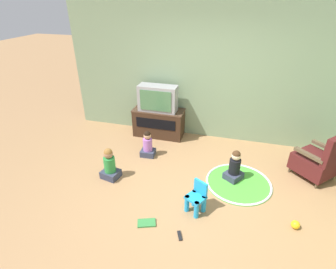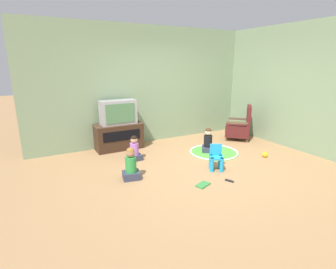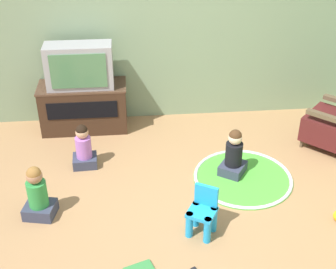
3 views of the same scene
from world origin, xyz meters
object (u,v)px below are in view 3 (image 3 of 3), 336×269
(yellow_kid_chair, at_px, (202,215))
(child_watching_center, at_px, (84,148))
(television, at_px, (79,66))
(tv_cabinet, at_px, (84,106))
(child_watching_right, at_px, (38,195))
(child_watching_left, at_px, (234,155))

(yellow_kid_chair, height_order, child_watching_center, child_watching_center)
(television, height_order, yellow_kid_chair, television)
(tv_cabinet, xyz_separation_m, yellow_kid_chair, (1.20, -2.05, -0.11))
(television, bearing_deg, child_watching_center, -87.08)
(child_watching_center, distance_m, child_watching_right, 0.90)
(tv_cabinet, bearing_deg, child_watching_center, -87.21)
(television, height_order, child_watching_right, television)
(child_watching_center, bearing_deg, tv_cabinet, 89.89)
(yellow_kid_chair, xyz_separation_m, child_watching_right, (-1.54, 0.38, 0.04))
(tv_cabinet, distance_m, child_watching_center, 0.86)
(yellow_kid_chair, height_order, child_watching_left, child_watching_left)
(tv_cabinet, bearing_deg, yellow_kid_chair, -59.81)
(child_watching_left, distance_m, child_watching_right, 2.08)
(tv_cabinet, distance_m, child_watching_right, 1.71)
(television, height_order, child_watching_left, television)
(child_watching_center, bearing_deg, television, 90.02)
(yellow_kid_chair, xyz_separation_m, child_watching_center, (-1.15, 1.20, 0.02))
(television, relative_size, child_watching_center, 1.52)
(child_watching_right, bearing_deg, television, 89.96)
(child_watching_right, bearing_deg, tv_cabinet, 90.23)
(yellow_kid_chair, relative_size, child_watching_right, 0.85)
(television, xyz_separation_m, yellow_kid_chair, (1.20, -2.02, -0.67))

